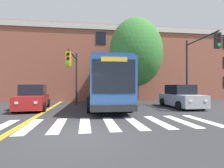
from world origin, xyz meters
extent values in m
plane|color=#303033|center=(0.00, 0.00, 0.00)|extent=(120.00, 120.00, 0.00)
cube|color=white|center=(-3.16, 1.68, 0.00)|extent=(0.52, 3.04, 0.01)
cube|color=white|center=(-2.00, 1.70, 0.00)|extent=(0.52, 3.04, 0.01)
cube|color=white|center=(-0.83, 1.72, 0.00)|extent=(0.52, 3.04, 0.01)
cube|color=white|center=(0.33, 1.74, 0.00)|extent=(0.52, 3.04, 0.01)
cube|color=white|center=(1.49, 1.76, 0.00)|extent=(0.52, 3.04, 0.01)
cube|color=white|center=(2.66, 1.78, 0.00)|extent=(0.52, 3.04, 0.01)
cube|color=white|center=(3.82, 1.80, 0.00)|extent=(0.52, 3.04, 0.01)
cube|color=white|center=(4.99, 1.82, 0.00)|extent=(0.52, 3.04, 0.01)
cube|color=white|center=(6.15, 1.84, 0.00)|extent=(0.52, 3.04, 0.01)
cube|color=gold|center=(-2.51, 15.73, 0.00)|extent=(0.12, 36.00, 0.01)
cube|color=gold|center=(-2.35, 15.73, 0.00)|extent=(0.12, 36.00, 0.01)
cube|color=#2D5699|center=(1.99, 8.60, 1.87)|extent=(2.85, 11.68, 2.99)
cube|color=black|center=(3.25, 8.57, 2.17)|extent=(0.34, 10.68, 1.07)
cube|color=black|center=(0.73, 8.64, 2.17)|extent=(0.34, 10.68, 1.07)
cube|color=black|center=(1.82, 2.79, 2.23)|extent=(2.26, 0.09, 1.79)
cube|color=yellow|center=(1.82, 2.79, 3.13)|extent=(1.38, 0.07, 0.24)
cube|color=#232326|center=(1.82, 2.76, 0.56)|extent=(2.46, 0.17, 0.36)
cube|color=#294E89|center=(1.99, 8.60, 3.44)|extent=(2.68, 11.21, 0.16)
cylinder|color=black|center=(3.08, 4.97, 0.53)|extent=(0.59, 1.07, 1.05)
cylinder|color=black|center=(0.69, 5.04, 0.53)|extent=(0.59, 1.07, 1.05)
cylinder|color=black|center=(3.26, 11.18, 0.53)|extent=(0.59, 1.07, 1.05)
cylinder|color=black|center=(0.87, 11.25, 0.53)|extent=(0.59, 1.07, 1.05)
cube|color=#AD1E1E|center=(-3.51, 7.19, 0.62)|extent=(2.29, 4.63, 0.88)
cube|color=black|center=(-3.53, 7.32, 1.44)|extent=(1.84, 2.31, 0.76)
cube|color=white|center=(-2.72, 5.01, 0.71)|extent=(0.20, 0.06, 0.14)
cube|color=white|center=(-3.79, 4.89, 0.71)|extent=(0.20, 0.06, 0.14)
cylinder|color=black|center=(-2.45, 5.92, 0.33)|extent=(0.29, 0.68, 0.66)
cylinder|color=black|center=(-4.26, 5.71, 0.33)|extent=(0.29, 0.68, 0.66)
cylinder|color=black|center=(-2.77, 8.66, 0.33)|extent=(0.29, 0.68, 0.66)
cylinder|color=black|center=(-4.58, 8.45, 0.33)|extent=(0.29, 0.68, 0.66)
cube|color=#B7BABF|center=(7.77, 6.77, 0.62)|extent=(1.84, 4.47, 0.88)
cube|color=black|center=(7.77, 6.91, 1.44)|extent=(1.64, 2.15, 0.75)
cube|color=white|center=(8.30, 4.52, 0.71)|extent=(0.20, 0.04, 0.14)
cube|color=white|center=(7.21, 4.53, 0.71)|extent=(0.20, 0.04, 0.14)
cylinder|color=black|center=(8.69, 5.39, 0.33)|extent=(0.23, 0.66, 0.66)
cylinder|color=black|center=(6.84, 5.40, 0.33)|extent=(0.23, 0.66, 0.66)
cylinder|color=black|center=(8.71, 8.15, 0.33)|extent=(0.23, 0.66, 0.66)
cylinder|color=black|center=(6.86, 8.16, 0.33)|extent=(0.23, 0.66, 0.66)
cube|color=#236B70|center=(0.99, 18.57, 0.61)|extent=(2.12, 4.30, 0.89)
cube|color=black|center=(0.98, 18.61, 1.45)|extent=(1.76, 2.42, 0.80)
cube|color=white|center=(1.71, 16.54, 0.70)|extent=(0.20, 0.06, 0.14)
cube|color=white|center=(0.70, 16.44, 0.70)|extent=(0.20, 0.06, 0.14)
cylinder|color=black|center=(1.99, 17.38, 0.30)|extent=(0.28, 0.62, 0.60)
cylinder|color=black|center=(0.25, 17.20, 0.30)|extent=(0.28, 0.62, 0.60)
cylinder|color=black|center=(1.72, 19.94, 0.30)|extent=(0.28, 0.62, 0.60)
cylinder|color=black|center=(-0.02, 19.76, 0.30)|extent=(0.28, 0.62, 0.60)
cylinder|color=#28282D|center=(8.90, 7.77, 2.82)|extent=(0.16, 0.16, 5.64)
cylinder|color=#28282D|center=(8.79, 5.77, 5.23)|extent=(0.32, 4.01, 0.11)
cube|color=#28282D|center=(8.70, 3.91, 4.63)|extent=(0.35, 0.30, 1.00)
cylinder|color=black|center=(8.69, 3.76, 4.93)|extent=(0.22, 0.04, 0.22)
cylinder|color=black|center=(8.69, 3.76, 4.63)|extent=(0.22, 0.04, 0.22)
cylinder|color=green|center=(8.69, 3.76, 4.33)|extent=(0.22, 0.04, 0.22)
cylinder|color=#28282D|center=(-0.59, 10.09, 2.36)|extent=(0.16, 0.16, 4.72)
cylinder|color=#28282D|center=(-0.73, 7.96, 4.18)|extent=(0.40, 4.27, 0.11)
cube|color=yellow|center=(-0.87, 5.98, 3.58)|extent=(0.36, 0.30, 1.00)
cylinder|color=black|center=(-0.88, 5.83, 3.88)|extent=(0.22, 0.04, 0.22)
cylinder|color=black|center=(-0.88, 5.83, 3.58)|extent=(0.22, 0.04, 0.22)
cylinder|color=green|center=(-0.88, 5.83, 3.28)|extent=(0.22, 0.04, 0.22)
cylinder|color=brown|center=(5.21, 10.67, 1.10)|extent=(0.50, 0.50, 2.21)
ellipsoid|color=#387A33|center=(5.21, 10.67, 5.09)|extent=(7.45, 7.37, 6.77)
cube|color=#9E5642|center=(1.89, 17.16, 4.38)|extent=(39.51, 7.49, 8.77)
cube|color=beige|center=(1.89, 13.33, 8.37)|extent=(39.51, 0.16, 0.60)
cube|color=black|center=(1.89, 13.38, 2.19)|extent=(1.10, 0.06, 1.40)
cube|color=black|center=(1.89, 13.38, 4.65)|extent=(1.10, 0.06, 1.40)
cube|color=black|center=(1.89, 13.38, 7.10)|extent=(1.10, 0.06, 1.40)
camera|label=1|loc=(0.47, -6.22, 1.74)|focal=28.00mm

